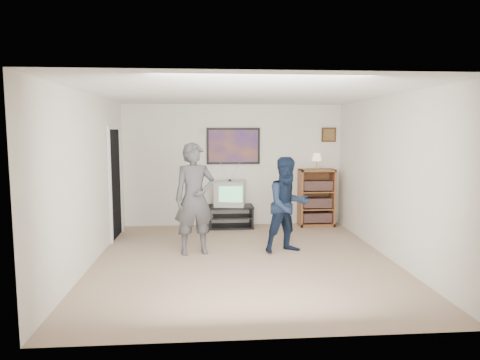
{
  "coord_description": "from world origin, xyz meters",
  "views": [
    {
      "loc": [
        -0.54,
        -6.32,
        1.97
      ],
      "look_at": [
        0.0,
        0.71,
        1.15
      ],
      "focal_mm": 32.0,
      "sensor_mm": 36.0,
      "label": 1
    }
  ],
  "objects": [
    {
      "name": "media_stand",
      "position": [
        -0.07,
        2.23,
        0.23
      ],
      "size": [
        0.91,
        0.51,
        0.45
      ],
      "rotation": [
        0.0,
        0.0,
        0.01
      ],
      "color": "black",
      "rests_on": "room_shell"
    },
    {
      "name": "bookshelf",
      "position": [
        1.71,
        2.28,
        0.59
      ],
      "size": [
        0.72,
        0.41,
        1.18
      ],
      "primitive_type": null,
      "color": "brown",
      "rests_on": "room_shell"
    },
    {
      "name": "air_vent",
      "position": [
        -0.55,
        2.48,
        1.95
      ],
      "size": [
        0.28,
        0.02,
        0.14
      ],
      "primitive_type": "cube",
      "color": "white",
      "rests_on": "room_shell"
    },
    {
      "name": "poster",
      "position": [
        0.0,
        2.48,
        1.65
      ],
      "size": [
        1.1,
        0.03,
        0.75
      ],
      "primitive_type": "cube",
      "color": "black",
      "rests_on": "room_shell"
    },
    {
      "name": "person_short",
      "position": [
        0.75,
        0.4,
        0.77
      ],
      "size": [
        0.9,
        0.79,
        1.55
      ],
      "primitive_type": "imported",
      "rotation": [
        0.0,
        0.0,
        0.31
      ],
      "color": "#131F36",
      "rests_on": "room_shell"
    },
    {
      "name": "doorway",
      "position": [
        -2.23,
        1.6,
        1.0
      ],
      "size": [
        0.03,
        0.85,
        2.0
      ],
      "primitive_type": "cube",
      "color": "black",
      "rests_on": "room_shell"
    },
    {
      "name": "small_picture",
      "position": [
        2.0,
        2.48,
        1.88
      ],
      "size": [
        0.3,
        0.03,
        0.3
      ],
      "primitive_type": "cube",
      "color": "#301D0F",
      "rests_on": "room_shell"
    },
    {
      "name": "room_shell",
      "position": [
        0.0,
        0.35,
        1.25
      ],
      "size": [
        4.51,
        5.0,
        2.51
      ],
      "color": "#856854",
      "rests_on": "ground"
    },
    {
      "name": "controller_right",
      "position": [
        0.71,
        0.64,
        0.96
      ],
      "size": [
        0.07,
        0.11,
        0.03
      ],
      "primitive_type": "cube",
      "rotation": [
        0.0,
        0.0,
        -0.4
      ],
      "color": "white",
      "rests_on": "person_short"
    },
    {
      "name": "person_tall",
      "position": [
        -0.75,
        0.43,
        0.89
      ],
      "size": [
        0.73,
        0.57,
        1.78
      ],
      "primitive_type": "imported",
      "rotation": [
        0.0,
        0.0,
        0.24
      ],
      "color": "#404044",
      "rests_on": "room_shell"
    },
    {
      "name": "table_lamp",
      "position": [
        1.71,
        2.3,
        1.34
      ],
      "size": [
        0.21,
        0.21,
        0.33
      ],
      "primitive_type": null,
      "color": "#FBDABE",
      "rests_on": "bookshelf"
    },
    {
      "name": "controller_left",
      "position": [
        -0.74,
        0.6,
        1.26
      ],
      "size": [
        0.07,
        0.13,
        0.04
      ],
      "primitive_type": "cube",
      "rotation": [
        0.0,
        0.0,
        -0.29
      ],
      "color": "white",
      "rests_on": "person_tall"
    },
    {
      "name": "crt_television",
      "position": [
        -0.09,
        2.23,
        0.7
      ],
      "size": [
        0.67,
        0.6,
        0.5
      ],
      "primitive_type": null,
      "rotation": [
        0.0,
        0.0,
        -0.17
      ],
      "color": "#A5A49F",
      "rests_on": "media_stand"
    }
  ]
}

